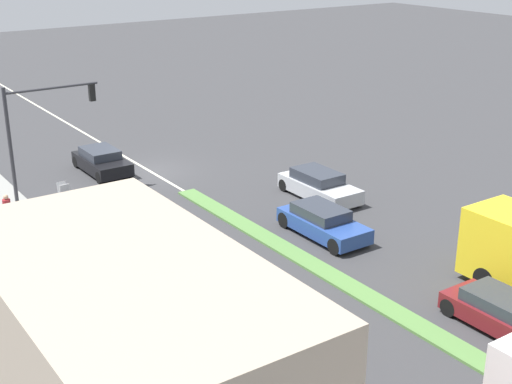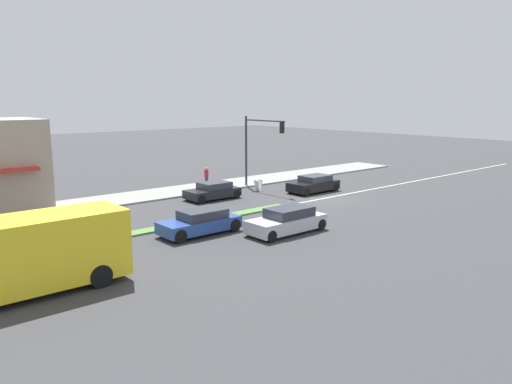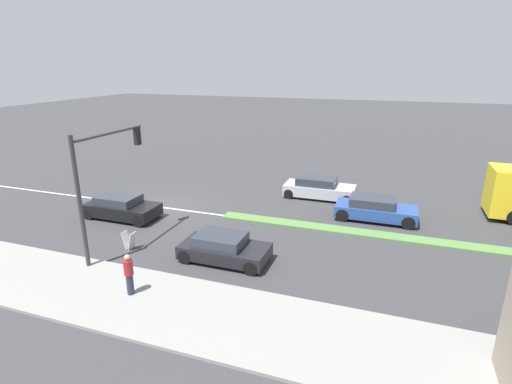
% 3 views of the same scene
% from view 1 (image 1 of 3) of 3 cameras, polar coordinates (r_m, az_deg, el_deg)
% --- Properties ---
extents(ground_plane, '(160.00, 160.00, 0.00)m').
position_cam_1_polar(ground_plane, '(25.77, 9.96, -8.93)').
color(ground_plane, '#38383A').
extents(lane_marking_center, '(0.16, 60.00, 0.01)m').
position_cam_1_polar(lane_marking_center, '(39.43, -8.46, 1.65)').
color(lane_marking_center, beige).
rests_on(lane_marking_center, ground).
extents(building_corner_store, '(5.82, 9.68, 5.71)m').
position_cam_1_polar(building_corner_store, '(16.83, -9.99, -14.28)').
color(building_corner_store, tan).
rests_on(building_corner_store, sidewalk_right).
extents(traffic_signal_main, '(4.59, 0.34, 5.60)m').
position_cam_1_polar(traffic_signal_main, '(35.35, -17.03, 5.39)').
color(traffic_signal_main, '#333338').
rests_on(traffic_signal_main, sidewalk_right).
extents(pedestrian, '(0.34, 0.34, 1.62)m').
position_cam_1_polar(pedestrian, '(32.70, -19.26, -1.46)').
color(pedestrian, '#282D42').
rests_on(pedestrian, sidewalk_right).
extents(warning_aframe_sign, '(0.45, 0.53, 0.84)m').
position_cam_1_polar(warning_aframe_sign, '(36.07, -15.15, 0.07)').
color(warning_aframe_sign, silver).
rests_on(warning_aframe_sign, ground).
extents(suv_black, '(1.91, 4.09, 1.29)m').
position_cam_1_polar(suv_black, '(39.60, -12.24, 2.43)').
color(suv_black, black).
rests_on(suv_black, ground).
extents(sedan_silver, '(1.86, 4.48, 1.36)m').
position_cam_1_polar(sedan_silver, '(35.05, 5.07, 0.53)').
color(sedan_silver, '#B7BABF').
rests_on(sedan_silver, ground).
extents(sedan_maroon, '(1.80, 4.03, 1.20)m').
position_cam_1_polar(sedan_maroon, '(25.12, 19.13, -9.12)').
color(sedan_maroon, maroon).
rests_on(sedan_maroon, ground).
extents(sedan_dark, '(1.88, 3.88, 1.22)m').
position_cam_1_polar(sedan_dark, '(32.06, -11.60, -1.87)').
color(sedan_dark, black).
rests_on(sedan_dark, ground).
extents(coupe_blue, '(1.84, 4.35, 1.30)m').
position_cam_1_polar(coupe_blue, '(30.75, 5.36, -2.41)').
color(coupe_blue, '#284793').
rests_on(coupe_blue, ground).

